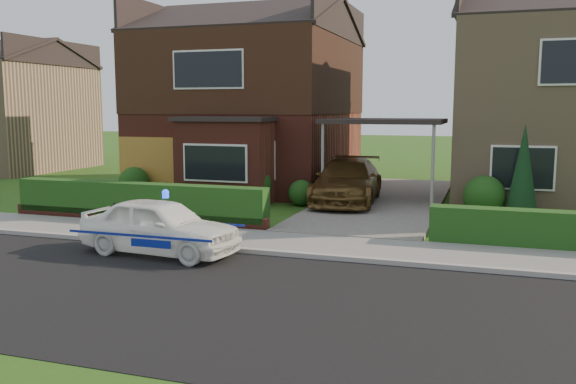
% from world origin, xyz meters
% --- Properties ---
extents(ground, '(120.00, 120.00, 0.00)m').
position_xyz_m(ground, '(0.00, 0.00, 0.00)').
color(ground, '#265115').
rests_on(ground, ground).
extents(road, '(60.00, 6.00, 0.02)m').
position_xyz_m(road, '(0.00, 0.00, 0.00)').
color(road, black).
rests_on(road, ground).
extents(kerb, '(60.00, 0.16, 0.12)m').
position_xyz_m(kerb, '(0.00, 3.05, 0.06)').
color(kerb, '#9E9993').
rests_on(kerb, ground).
extents(sidewalk, '(60.00, 2.00, 0.10)m').
position_xyz_m(sidewalk, '(0.00, 4.10, 0.05)').
color(sidewalk, slate).
rests_on(sidewalk, ground).
extents(driveway, '(3.80, 12.00, 0.12)m').
position_xyz_m(driveway, '(0.00, 11.00, 0.06)').
color(driveway, '#666059').
rests_on(driveway, ground).
extents(house_left, '(7.50, 9.53, 7.25)m').
position_xyz_m(house_left, '(-5.78, 13.90, 3.81)').
color(house_left, maroon).
rests_on(house_left, ground).
extents(house_right, '(7.50, 8.06, 7.25)m').
position_xyz_m(house_right, '(5.80, 13.99, 3.66)').
color(house_right, tan).
rests_on(house_right, ground).
extents(carport_link, '(3.80, 3.00, 2.77)m').
position_xyz_m(carport_link, '(0.00, 10.95, 2.66)').
color(carport_link, black).
rests_on(carport_link, ground).
extents(garage_door, '(2.20, 0.10, 2.10)m').
position_xyz_m(garage_door, '(-8.25, 9.96, 1.05)').
color(garage_door, '#966020').
rests_on(garage_door, ground).
extents(dwarf_wall, '(7.70, 0.25, 0.36)m').
position_xyz_m(dwarf_wall, '(-5.80, 5.30, 0.18)').
color(dwarf_wall, maroon).
rests_on(dwarf_wall, ground).
extents(hedge_left, '(7.50, 0.55, 0.90)m').
position_xyz_m(hedge_left, '(-5.80, 5.45, 0.00)').
color(hedge_left, '#133912').
rests_on(hedge_left, ground).
extents(shrub_left_far, '(1.08, 1.08, 1.08)m').
position_xyz_m(shrub_left_far, '(-8.50, 9.50, 0.54)').
color(shrub_left_far, '#133912').
rests_on(shrub_left_far, ground).
extents(shrub_left_mid, '(1.32, 1.32, 1.32)m').
position_xyz_m(shrub_left_mid, '(-4.00, 9.30, 0.66)').
color(shrub_left_mid, '#133912').
rests_on(shrub_left_mid, ground).
extents(shrub_left_near, '(0.84, 0.84, 0.84)m').
position_xyz_m(shrub_left_near, '(-2.40, 9.60, 0.42)').
color(shrub_left_near, '#133912').
rests_on(shrub_left_near, ground).
extents(shrub_right_near, '(1.20, 1.20, 1.20)m').
position_xyz_m(shrub_right_near, '(3.20, 9.40, 0.60)').
color(shrub_right_near, '#133912').
rests_on(shrub_right_near, ground).
extents(conifer_a, '(0.90, 0.90, 2.60)m').
position_xyz_m(conifer_a, '(4.20, 9.20, 1.30)').
color(conifer_a, black).
rests_on(conifer_a, ground).
extents(neighbour_left, '(6.50, 7.00, 5.20)m').
position_xyz_m(neighbour_left, '(-20.00, 16.00, 2.60)').
color(neighbour_left, tan).
rests_on(neighbour_left, ground).
extents(police_car, '(3.27, 3.67, 1.38)m').
position_xyz_m(police_car, '(-3.36, 2.40, 0.61)').
color(police_car, white).
rests_on(police_car, ground).
extents(driveway_car, '(2.30, 4.86, 1.37)m').
position_xyz_m(driveway_car, '(-1.00, 10.08, 0.81)').
color(driveway_car, brown).
rests_on(driveway_car, driveway).
extents(potted_plant_a, '(0.42, 0.34, 0.70)m').
position_xyz_m(potted_plant_a, '(-5.94, 6.36, 0.35)').
color(potted_plant_a, gray).
rests_on(potted_plant_a, ground).
extents(potted_plant_b, '(0.56, 0.56, 0.80)m').
position_xyz_m(potted_plant_b, '(-8.86, 7.49, 0.40)').
color(potted_plant_b, gray).
rests_on(potted_plant_b, ground).
extents(potted_plant_c, '(0.48, 0.48, 0.76)m').
position_xyz_m(potted_plant_c, '(-5.08, 6.05, 0.38)').
color(potted_plant_c, gray).
rests_on(potted_plant_c, ground).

